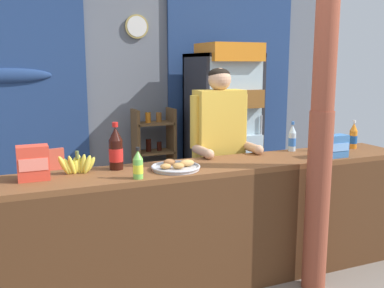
# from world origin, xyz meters

# --- Properties ---
(ground_plane) EXTENTS (7.55, 7.55, 0.00)m
(ground_plane) POSITION_xyz_m (0.00, 1.11, 0.00)
(ground_plane) COLOR slate
(back_wall_curtained) EXTENTS (5.64, 0.22, 2.84)m
(back_wall_curtained) POSITION_xyz_m (0.01, 2.81, 1.45)
(back_wall_curtained) COLOR slate
(back_wall_curtained) RESTS_ON ground
(stall_counter) EXTENTS (3.23, 0.51, 0.93)m
(stall_counter) POSITION_xyz_m (0.09, 0.40, 0.57)
(stall_counter) COLOR brown
(stall_counter) RESTS_ON ground
(timber_post) EXTENTS (0.20, 0.17, 2.66)m
(timber_post) POSITION_xyz_m (0.69, 0.12, 1.27)
(timber_post) COLOR brown
(timber_post) RESTS_ON ground
(drink_fridge) EXTENTS (0.74, 0.76, 1.88)m
(drink_fridge) POSITION_xyz_m (0.99, 2.20, 1.04)
(drink_fridge) COLOR #232328
(drink_fridge) RESTS_ON ground
(bottle_shelf_rack) EXTENTS (0.48, 0.28, 1.14)m
(bottle_shelf_rack) POSITION_xyz_m (0.23, 2.52, 0.60)
(bottle_shelf_rack) COLOR brown
(bottle_shelf_rack) RESTS_ON ground
(plastic_lawn_chair) EXTENTS (0.52, 0.52, 0.86)m
(plastic_lawn_chair) POSITION_xyz_m (-1.04, 1.79, 0.49)
(plastic_lawn_chair) COLOR #E5563D
(plastic_lawn_chair) RESTS_ON ground
(shopkeeper) EXTENTS (0.52, 0.42, 1.62)m
(shopkeeper) POSITION_xyz_m (0.30, 0.94, 1.02)
(shopkeeper) COLOR #28282D
(shopkeeper) RESTS_ON ground
(soda_bottle_cola) EXTENTS (0.10, 0.10, 0.33)m
(soda_bottle_cola) POSITION_xyz_m (-0.66, 0.63, 1.07)
(soda_bottle_cola) COLOR black
(soda_bottle_cola) RESTS_ON stall_counter
(soda_bottle_water) EXTENTS (0.06, 0.06, 0.25)m
(soda_bottle_water) POSITION_xyz_m (0.87, 0.69, 1.03)
(soda_bottle_water) COLOR silver
(soda_bottle_water) RESTS_ON stall_counter
(soda_bottle_orange_soda) EXTENTS (0.07, 0.07, 0.25)m
(soda_bottle_orange_soda) POSITION_xyz_m (1.43, 0.59, 1.03)
(soda_bottle_orange_soda) COLOR orange
(soda_bottle_orange_soda) RESTS_ON stall_counter
(soda_bottle_iced_tea) EXTENTS (0.07, 0.07, 0.21)m
(soda_bottle_iced_tea) POSITION_xyz_m (1.17, 0.55, 1.01)
(soda_bottle_iced_tea) COLOR brown
(soda_bottle_iced_tea) RESTS_ON stall_counter
(soda_bottle_lime_soda) EXTENTS (0.07, 0.07, 0.21)m
(soda_bottle_lime_soda) POSITION_xyz_m (-0.59, 0.32, 1.01)
(soda_bottle_lime_soda) COLOR #75C64C
(soda_bottle_lime_soda) RESTS_ON stall_counter
(snack_box_crackers) EXTENTS (0.19, 0.12, 0.22)m
(snack_box_crackers) POSITION_xyz_m (-1.21, 0.55, 1.04)
(snack_box_crackers) COLOR #E5422D
(snack_box_crackers) RESTS_ON stall_counter
(snack_box_biscuit) EXTENTS (0.20, 0.11, 0.18)m
(snack_box_biscuit) POSITION_xyz_m (1.02, 0.35, 1.02)
(snack_box_biscuit) COLOR #3D75B7
(snack_box_biscuit) RESTS_ON stall_counter
(pastry_tray) EXTENTS (0.34, 0.34, 0.06)m
(pastry_tray) POSITION_xyz_m (-0.28, 0.45, 0.95)
(pastry_tray) COLOR #BCBCC1
(pastry_tray) RESTS_ON stall_counter
(banana_bunch) EXTENTS (0.27, 0.07, 0.16)m
(banana_bunch) POSITION_xyz_m (-0.93, 0.61, 0.99)
(banana_bunch) COLOR #DBCC42
(banana_bunch) RESTS_ON stall_counter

